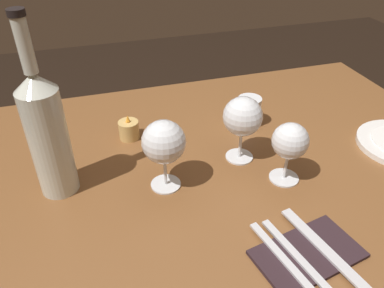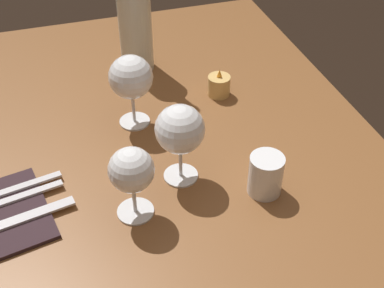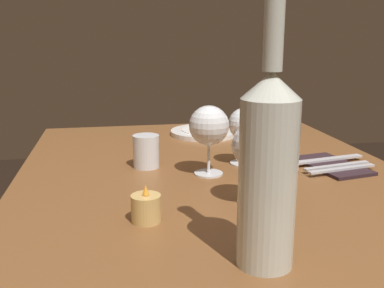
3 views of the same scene
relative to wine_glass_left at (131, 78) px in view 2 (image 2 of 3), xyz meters
The scene contains 11 objects.
dining_table 0.24m from the wine_glass_left, 14.26° to the left, with size 1.30×0.90×0.74m.
wine_glass_left is the anchor object (origin of this frame).
wine_glass_right 0.27m from the wine_glass_left, 12.11° to the right, with size 0.08×0.08×0.14m.
wine_glass_centre 0.20m from the wine_glass_left, 13.74° to the left, with size 0.09×0.09×0.16m.
wine_bottle 0.23m from the wine_glass_left, 165.29° to the left, with size 0.08×0.08×0.38m.
water_tumbler 0.34m from the wine_glass_left, 33.63° to the left, with size 0.06×0.06×0.08m.
votive_candle 0.23m from the wine_glass_left, 102.29° to the left, with size 0.05×0.05×0.07m.
folded_napkin 0.34m from the wine_glass_left, 52.90° to the right, with size 0.21×0.14×0.01m.
fork_inner 0.33m from the wine_glass_left, 56.57° to the right, with size 0.05×0.18×0.00m.
fork_outer 0.32m from the wine_glass_left, 60.58° to the right, with size 0.05×0.18×0.00m.
table_knife 0.36m from the wine_glass_left, 48.92° to the right, with size 0.06×0.21×0.00m.
Camera 2 is at (0.75, -0.18, 1.42)m, focal length 47.75 mm.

